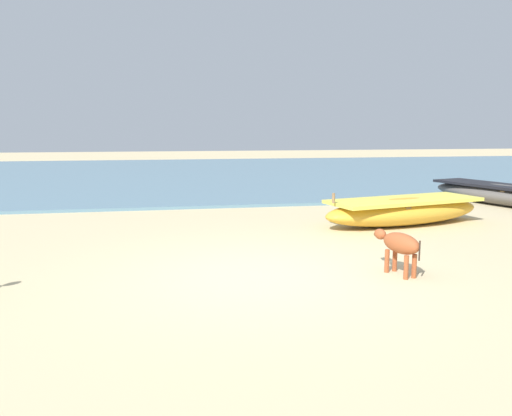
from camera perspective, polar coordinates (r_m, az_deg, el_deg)
ground at (r=7.10m, az=0.46°, el=-7.64°), size 80.00×80.00×0.00m
sea_water at (r=22.96m, az=-7.27°, el=3.83°), size 60.00×20.00×0.08m
fishing_boat_1 at (r=15.11m, az=25.76°, el=1.41°), size 2.27×4.58×0.74m
fishing_boat_2 at (r=11.25m, az=16.12°, el=-0.26°), size 3.97×1.99×0.76m
calf_far_rust at (r=7.37m, az=15.66°, el=-3.93°), size 0.44×0.90×0.59m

